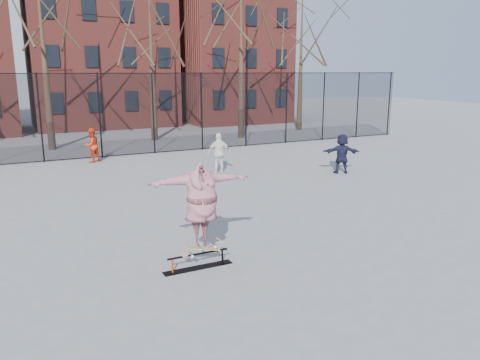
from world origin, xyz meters
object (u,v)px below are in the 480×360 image
bystander_white (219,153)px  skater (202,208)px  bystander_navy (342,154)px  bystander_red (92,145)px  skate_rail (198,262)px  skateboard (202,250)px

bystander_white → skater: bearing=83.5°
bystander_white → bystander_navy: (4.43, -2.23, -0.02)m
bystander_red → skate_rail: bearing=61.6°
skateboard → bystander_red: (0.02, 13.17, 0.39)m
skater → bystander_red: (0.02, 13.17, -0.53)m
skate_rail → bystander_navy: (8.73, 6.17, 0.67)m
skateboard → skater: bearing=0.0°
skater → bystander_white: size_ratio=1.30×
bystander_red → bystander_navy: bystander_navy is taller
skate_rail → skater: (0.10, 0.00, 1.17)m
bystander_red → bystander_navy: bearing=113.0°
skate_rail → skater: skater is taller
bystander_red → bystander_white: bystander_white is taller
skate_rail → bystander_white: size_ratio=0.92×
bystander_navy → bystander_white: bearing=-0.3°
skate_rail → bystander_navy: bystander_navy is taller
skateboard → bystander_white: bystander_white is taller
bystander_red → bystander_white: (4.18, -4.77, 0.05)m
skater → bystander_navy: skater is taller
bystander_white → bystander_navy: size_ratio=1.02×
skater → bystander_red: skater is taller
bystander_navy → skateboard: bearing=62.0°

